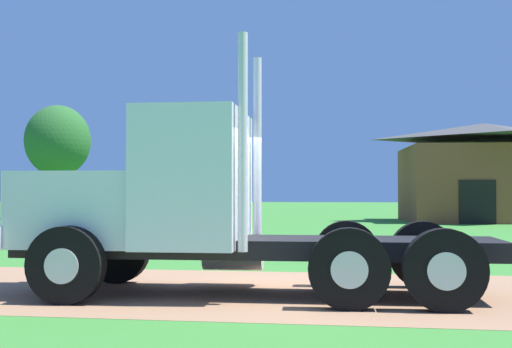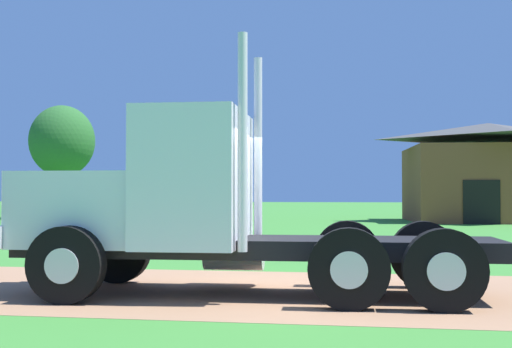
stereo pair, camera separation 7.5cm
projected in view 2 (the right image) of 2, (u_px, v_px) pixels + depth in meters
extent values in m
plane|color=#3A8030|center=(245.00, 291.00, 10.72)|extent=(200.00, 200.00, 0.00)
cube|color=#A07453|center=(245.00, 291.00, 10.72)|extent=(120.00, 5.22, 0.01)
cube|color=black|center=(257.00, 247.00, 10.28)|extent=(7.32, 1.74, 0.28)
cube|color=white|center=(90.00, 209.00, 10.63)|extent=(1.99, 2.03, 1.15)
cube|color=silver|center=(29.00, 233.00, 10.75)|extent=(0.23, 2.17, 0.32)
cube|color=white|center=(195.00, 179.00, 10.43)|extent=(1.58, 2.30, 2.10)
cube|color=#2D3D4C|center=(147.00, 152.00, 10.54)|extent=(0.10, 1.88, 0.92)
cylinder|color=silver|center=(243.00, 142.00, 9.45)|extent=(0.14, 0.14, 3.10)
cylinder|color=silver|center=(258.00, 150.00, 11.22)|extent=(0.14, 0.14, 3.10)
cylinder|color=silver|center=(234.00, 255.00, 11.32)|extent=(1.02, 0.55, 0.52)
cylinder|color=black|center=(66.00, 265.00, 9.49)|extent=(1.11, 0.34, 1.10)
cylinder|color=silver|center=(62.00, 266.00, 9.33)|extent=(0.50, 0.06, 0.50)
cylinder|color=black|center=(118.00, 251.00, 11.72)|extent=(1.11, 0.34, 1.10)
cylinder|color=silver|center=(121.00, 250.00, 11.88)|extent=(0.50, 0.06, 0.50)
cylinder|color=black|center=(444.00, 270.00, 8.83)|extent=(1.11, 0.34, 1.10)
cylinder|color=silver|center=(446.00, 272.00, 8.67)|extent=(0.50, 0.06, 0.50)
cylinder|color=black|center=(423.00, 254.00, 11.06)|extent=(1.11, 0.34, 1.10)
cylinder|color=silver|center=(422.00, 254.00, 11.22)|extent=(0.50, 0.06, 0.50)
cylinder|color=black|center=(349.00, 269.00, 8.99)|extent=(1.11, 0.34, 1.10)
cylinder|color=silver|center=(349.00, 270.00, 8.83)|extent=(0.50, 0.06, 0.50)
cylinder|color=black|center=(347.00, 254.00, 11.22)|extent=(1.11, 0.34, 1.10)
cylinder|color=silver|center=(347.00, 253.00, 11.38)|extent=(0.50, 0.06, 0.50)
cube|color=brown|center=(489.00, 184.00, 36.54)|extent=(8.91, 7.61, 4.07)
pyramid|color=#454545|center=(488.00, 131.00, 36.62)|extent=(9.36, 7.99, 0.87)
cube|color=black|center=(482.00, 202.00, 33.11)|extent=(1.80, 0.20, 2.20)
cylinder|color=#513823|center=(62.00, 193.00, 40.87)|extent=(0.44, 0.44, 3.15)
ellipsoid|color=#296029|center=(62.00, 141.00, 40.95)|extent=(3.96, 3.96, 4.35)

